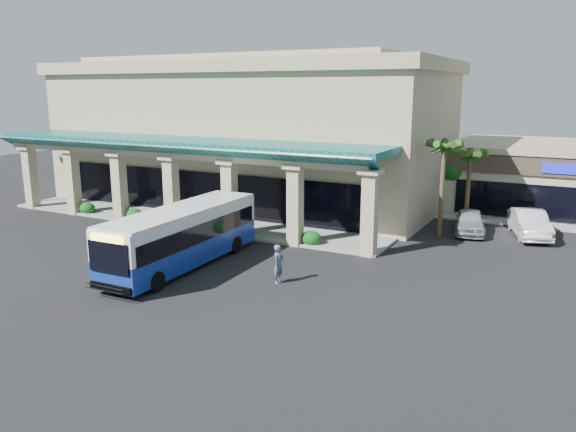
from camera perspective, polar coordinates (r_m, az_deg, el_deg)
The scene contains 11 objects.
ground at distance 29.22m, azimuth -6.59°, elevation -5.03°, with size 110.00×110.00×0.00m, color black.
main_building at distance 45.73m, azimuth -3.75°, elevation 8.71°, with size 30.80×14.80×11.35m, color tan, non-canonical shape.
arcade at distance 38.55m, azimuth -10.85°, elevation 3.52°, with size 30.00×6.20×5.70m, color #0D5151, non-canonical shape.
palm_0 at distance 35.12m, azimuth 15.39°, elevation 3.15°, with size 2.40×2.40×6.60m, color #204412, non-canonical shape.
palm_1 at distance 37.91m, azimuth 17.83°, elevation 3.06°, with size 2.40×2.40×5.80m, color #204412, non-canonical shape.
palm_2 at distance 48.66m, azimuth -24.63°, elevation 4.77°, with size 2.40×2.40×6.20m, color #204412, non-canonical shape.
broadleaf_tree at distance 43.20m, azimuth 16.38°, elevation 3.61°, with size 2.60×2.60×4.81m, color #104912, non-canonical shape.
transit_bus at distance 29.03m, azimuth -10.62°, elevation -2.16°, with size 2.54×10.91×3.05m, color navy, non-canonical shape.
pedestrian at distance 26.26m, azimuth -0.96°, elevation -4.89°, with size 0.67×0.44×1.85m, color slate.
car_silver at distance 37.08m, azimuth 18.01°, elevation -0.54°, with size 1.78×4.44×1.51m, color #A9AAB7.
car_white at distance 37.46m, azimuth 23.34°, elevation -0.72°, with size 1.75×5.03×1.66m, color white.
Camera 1 is at (15.85, -22.89, 8.89)m, focal length 35.00 mm.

